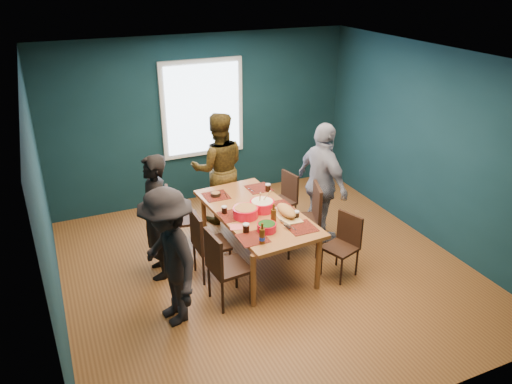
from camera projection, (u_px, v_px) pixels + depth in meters
room at (259, 166)px, 6.18m from camera, size 5.01×5.01×2.71m
dining_table at (256, 216)px, 6.48m from camera, size 1.11×2.01×0.74m
chair_left_far at (176, 214)px, 6.83m from camera, size 0.47×0.47×0.91m
chair_left_mid at (205, 240)px, 6.19m from camera, size 0.42×0.42×0.91m
chair_left_near at (222, 263)px, 5.68m from camera, size 0.47×0.47×0.94m
chair_right_far at (285, 196)px, 7.47m from camera, size 0.44×0.44×0.83m
chair_right_mid at (309, 214)px, 6.72m from camera, size 0.57×0.57×0.99m
chair_right_near at (345, 240)px, 6.28m from camera, size 0.47×0.47×0.82m
person_far_left at (155, 217)px, 6.14m from camera, size 0.45×0.63×1.62m
person_back at (219, 168)px, 7.47m from camera, size 0.96×0.83×1.71m
person_right at (322, 184)px, 6.92m from camera, size 0.54×1.06×1.74m
person_near_left at (169, 258)px, 5.32m from camera, size 0.75×1.12×1.60m
bowl_salad at (246, 212)px, 6.27m from camera, size 0.32×0.32×0.13m
bowl_dumpling at (262, 205)px, 6.44m from camera, size 0.32×0.32×0.30m
bowl_herbs at (267, 227)px, 5.95m from camera, size 0.24×0.24×0.10m
cutting_board at (286, 212)px, 6.29m from camera, size 0.31×0.62×0.14m
small_bowl at (216, 194)px, 6.84m from camera, size 0.14×0.14×0.06m
beer_bottle_a at (262, 236)px, 5.67m from camera, size 0.07×0.07×0.26m
beer_bottle_b at (274, 216)px, 6.09m from camera, size 0.07×0.07×0.27m
cola_glass_a at (246, 228)px, 5.91m from camera, size 0.08×0.08×0.11m
cola_glass_b at (296, 214)px, 6.24m from camera, size 0.07×0.07×0.10m
cola_glass_c at (268, 187)px, 6.98m from camera, size 0.08×0.08×0.11m
cola_glass_d at (224, 210)px, 6.36m from camera, size 0.07×0.07×0.10m
napkin_a at (279, 206)px, 6.58m from camera, size 0.14×0.14×0.00m
napkin_b at (236, 227)px, 6.05m from camera, size 0.19×0.19×0.00m
napkin_c at (301, 228)px, 6.02m from camera, size 0.21×0.21×0.00m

